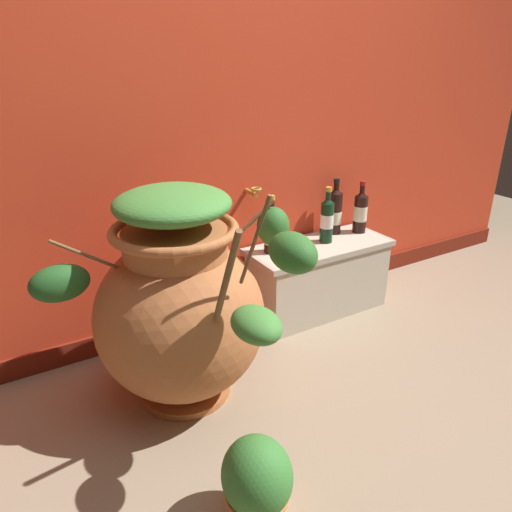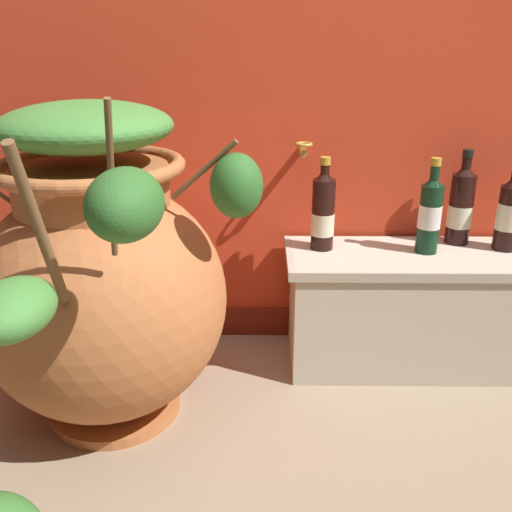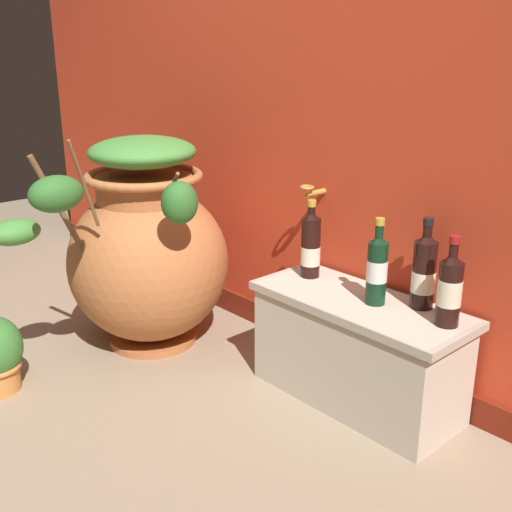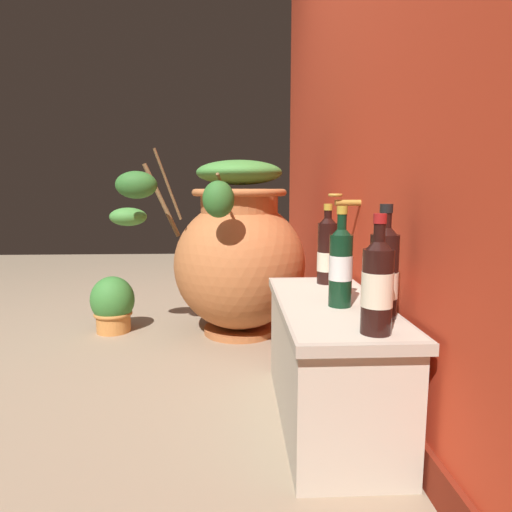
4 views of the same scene
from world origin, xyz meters
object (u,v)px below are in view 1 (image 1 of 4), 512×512
wine_bottle_right (360,210)px  wine_bottle_back (327,218)px  terracotta_urn (181,305)px  wine_bottle_middle (335,210)px  wine_bottle_left (271,228)px  potted_shrub (257,483)px

wine_bottle_right → wine_bottle_back: bearing=-174.0°
terracotta_urn → wine_bottle_middle: size_ratio=3.15×
wine_bottle_right → terracotta_urn: bearing=-164.9°
wine_bottle_left → potted_shrub: size_ratio=1.01×
wine_bottle_left → wine_bottle_right: wine_bottle_left is taller
wine_bottle_back → terracotta_urn: bearing=-162.6°
wine_bottle_back → wine_bottle_left: bearing=175.1°
terracotta_urn → wine_bottle_middle: 1.17m
terracotta_urn → wine_bottle_right: 1.28m
wine_bottle_left → wine_bottle_back: wine_bottle_back is taller
wine_bottle_middle → wine_bottle_left: bearing=-172.5°
terracotta_urn → wine_bottle_back: terracotta_urn is taller
terracotta_urn → potted_shrub: bearing=-93.9°
terracotta_urn → wine_bottle_left: size_ratio=3.29×
wine_bottle_left → wine_bottle_middle: 0.47m
terracotta_urn → wine_bottle_left: (0.64, 0.33, 0.10)m
wine_bottle_left → wine_bottle_middle: (0.46, 0.06, 0.00)m
terracotta_urn → wine_bottle_right: (1.23, 0.33, 0.10)m
wine_bottle_back → potted_shrub: bearing=-136.2°
wine_bottle_left → wine_bottle_middle: wine_bottle_middle is taller
wine_bottle_right → potted_shrub: bearing=-141.9°
wine_bottle_middle → wine_bottle_right: size_ratio=1.06×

